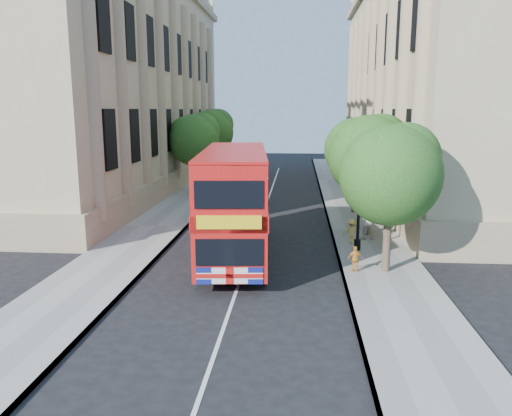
% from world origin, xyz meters
% --- Properties ---
extents(ground, '(120.00, 120.00, 0.00)m').
position_xyz_m(ground, '(0.00, 0.00, 0.00)').
color(ground, black).
rests_on(ground, ground).
extents(pavement_right, '(3.50, 80.00, 0.12)m').
position_xyz_m(pavement_right, '(5.75, 10.00, 0.06)').
color(pavement_right, gray).
rests_on(pavement_right, ground).
extents(pavement_left, '(3.50, 80.00, 0.12)m').
position_xyz_m(pavement_left, '(-5.75, 10.00, 0.06)').
color(pavement_left, gray).
rests_on(pavement_left, ground).
extents(building_right, '(12.00, 38.00, 18.00)m').
position_xyz_m(building_right, '(13.80, 24.00, 9.00)').
color(building_right, tan).
rests_on(building_right, ground).
extents(building_left, '(12.00, 38.00, 18.00)m').
position_xyz_m(building_left, '(-13.80, 24.00, 9.00)').
color(building_left, tan).
rests_on(building_left, ground).
extents(tree_right_near, '(4.00, 4.00, 6.08)m').
position_xyz_m(tree_right_near, '(5.84, 3.03, 4.25)').
color(tree_right_near, '#473828').
rests_on(tree_right_near, ground).
extents(tree_right_mid, '(4.20, 4.20, 6.37)m').
position_xyz_m(tree_right_mid, '(5.84, 9.03, 4.45)').
color(tree_right_mid, '#473828').
rests_on(tree_right_mid, ground).
extents(tree_right_far, '(4.00, 4.00, 6.15)m').
position_xyz_m(tree_right_far, '(5.84, 15.03, 4.31)').
color(tree_right_far, '#473828').
rests_on(tree_right_far, ground).
extents(tree_left_far, '(4.00, 4.00, 6.30)m').
position_xyz_m(tree_left_far, '(-5.96, 22.03, 4.44)').
color(tree_left_far, '#473828').
rests_on(tree_left_far, ground).
extents(tree_left_back, '(4.20, 4.20, 6.65)m').
position_xyz_m(tree_left_back, '(-5.96, 30.03, 4.71)').
color(tree_left_back, '#473828').
rests_on(tree_left_back, ground).
extents(lamp_post, '(0.32, 0.32, 5.16)m').
position_xyz_m(lamp_post, '(5.00, 6.00, 2.51)').
color(lamp_post, black).
rests_on(lamp_post, pavement_right).
extents(double_decker_bus, '(3.60, 10.42, 4.72)m').
position_xyz_m(double_decker_bus, '(-0.61, 4.92, 2.61)').
color(double_decker_bus, '#BB0F0D').
rests_on(double_decker_bus, ground).
extents(box_van, '(2.17, 4.75, 2.66)m').
position_xyz_m(box_van, '(-2.11, 16.06, 1.30)').
color(box_van, black).
rests_on(box_van, ground).
extents(police_constable, '(0.78, 0.56, 1.98)m').
position_xyz_m(police_constable, '(-0.30, 1.00, 0.99)').
color(police_constable, black).
rests_on(police_constable, ground).
extents(woman_pedestrian, '(1.01, 0.84, 1.89)m').
position_xyz_m(woman_pedestrian, '(5.63, 8.06, 1.07)').
color(woman_pedestrian, silver).
rests_on(woman_pedestrian, pavement_right).
extents(child_a, '(0.62, 0.27, 1.05)m').
position_xyz_m(child_a, '(4.55, 2.78, 0.64)').
color(child_a, orange).
rests_on(child_a, pavement_right).
extents(child_b, '(0.81, 0.51, 1.20)m').
position_xyz_m(child_b, '(4.83, 7.10, 0.72)').
color(child_b, '#E3C34D').
rests_on(child_b, pavement_right).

